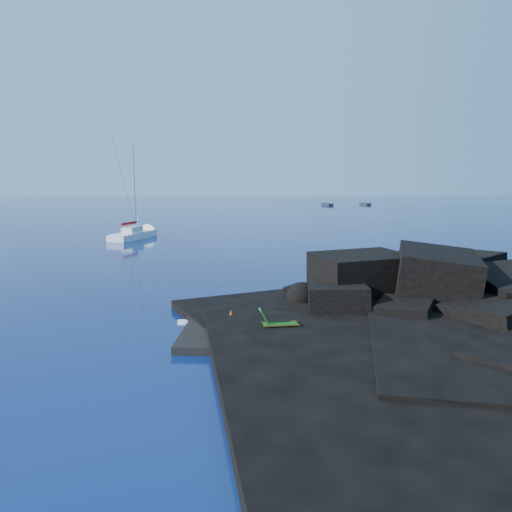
{
  "coord_description": "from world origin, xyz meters",
  "views": [
    {
      "loc": [
        2.34,
        -21.86,
        7.15
      ],
      "look_at": [
        4.24,
        11.84,
        2.0
      ],
      "focal_mm": 35.0,
      "sensor_mm": 36.0,
      "label": 1
    }
  ],
  "objects_px": {
    "deck_chair": "(280,319)",
    "sunbather": "(290,327)",
    "distant_boat_a": "(327,205)",
    "marker_cone": "(231,315)",
    "sailboat": "(134,239)",
    "distant_boat_b": "(365,205)"
  },
  "relations": [
    {
      "from": "deck_chair",
      "to": "sunbather",
      "type": "height_order",
      "value": "deck_chair"
    },
    {
      "from": "sunbather",
      "to": "sailboat",
      "type": "bearing_deg",
      "value": 112.48
    },
    {
      "from": "distant_boat_a",
      "to": "marker_cone",
      "type": "bearing_deg",
      "value": -118.65
    },
    {
      "from": "deck_chair",
      "to": "marker_cone",
      "type": "relative_size",
      "value": 3.25
    },
    {
      "from": "sailboat",
      "to": "distant_boat_b",
      "type": "height_order",
      "value": "sailboat"
    },
    {
      "from": "distant_boat_b",
      "to": "sunbather",
      "type": "bearing_deg",
      "value": -119.72
    },
    {
      "from": "sunbather",
      "to": "distant_boat_a",
      "type": "xyz_separation_m",
      "value": [
        25.44,
        118.93,
        -0.51
      ]
    },
    {
      "from": "deck_chair",
      "to": "distant_boat_b",
      "type": "xyz_separation_m",
      "value": [
        37.64,
        121.9,
        -0.94
      ]
    },
    {
      "from": "marker_cone",
      "to": "distant_boat_b",
      "type": "distance_m",
      "value": 126.41
    },
    {
      "from": "deck_chair",
      "to": "distant_boat_a",
      "type": "height_order",
      "value": "deck_chair"
    },
    {
      "from": "marker_cone",
      "to": "distant_boat_b",
      "type": "height_order",
      "value": "marker_cone"
    },
    {
      "from": "deck_chair",
      "to": "distant_boat_a",
      "type": "bearing_deg",
      "value": 73.12
    },
    {
      "from": "sailboat",
      "to": "marker_cone",
      "type": "relative_size",
      "value": 22.86
    },
    {
      "from": "distant_boat_a",
      "to": "deck_chair",
      "type": "bearing_deg",
      "value": -117.42
    },
    {
      "from": "marker_cone",
      "to": "distant_boat_a",
      "type": "bearing_deg",
      "value": 76.5
    },
    {
      "from": "sailboat",
      "to": "sunbather",
      "type": "distance_m",
      "value": 42.51
    },
    {
      "from": "deck_chair",
      "to": "marker_cone",
      "type": "bearing_deg",
      "value": 134.22
    },
    {
      "from": "sunbather",
      "to": "distant_boat_b",
      "type": "relative_size",
      "value": 0.36
    },
    {
      "from": "deck_chair",
      "to": "sunbather",
      "type": "relative_size",
      "value": 1.05
    },
    {
      "from": "distant_boat_b",
      "to": "deck_chair",
      "type": "bearing_deg",
      "value": -119.9
    },
    {
      "from": "deck_chair",
      "to": "distant_boat_b",
      "type": "height_order",
      "value": "deck_chair"
    },
    {
      "from": "deck_chair",
      "to": "sunbather",
      "type": "distance_m",
      "value": 0.66
    }
  ]
}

